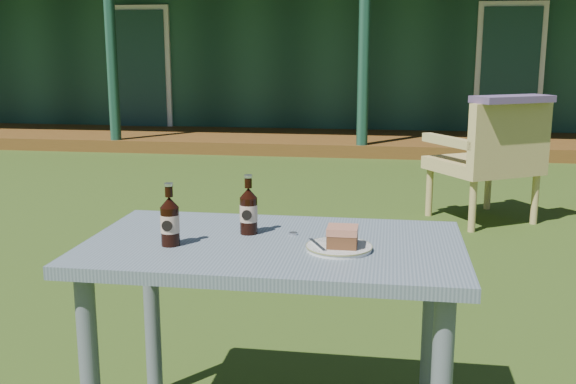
% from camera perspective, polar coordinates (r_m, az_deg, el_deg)
% --- Properties ---
extents(ground, '(80.00, 80.00, 0.00)m').
position_cam_1_polar(ground, '(3.88, 2.95, -7.97)').
color(ground, '#334916').
extents(pavilion, '(15.80, 8.30, 3.45)m').
position_cam_1_polar(pavilion, '(13.03, 7.35, 13.05)').
color(pavilion, '#183F2E').
rests_on(pavilion, ground).
extents(cafe_table, '(1.20, 0.70, 0.72)m').
position_cam_1_polar(cafe_table, '(2.18, -1.21, -6.79)').
color(cafe_table, slate).
rests_on(cafe_table, ground).
extents(plate, '(0.20, 0.20, 0.01)m').
position_cam_1_polar(plate, '(2.07, 4.34, -4.70)').
color(plate, silver).
rests_on(plate, cafe_table).
extents(cake_slice, '(0.09, 0.09, 0.06)m').
position_cam_1_polar(cake_slice, '(2.05, 4.62, -3.77)').
color(cake_slice, '#55321B').
rests_on(cake_slice, plate).
extents(fork, '(0.07, 0.13, 0.00)m').
position_cam_1_polar(fork, '(2.06, 2.51, -4.50)').
color(fork, silver).
rests_on(fork, plate).
extents(cola_bottle_near, '(0.06, 0.06, 0.20)m').
position_cam_1_polar(cola_bottle_near, '(2.23, -3.36, -1.56)').
color(cola_bottle_near, black).
rests_on(cola_bottle_near, cafe_table).
extents(cola_bottle_far, '(0.06, 0.06, 0.20)m').
position_cam_1_polar(cola_bottle_far, '(2.12, -9.97, -2.41)').
color(cola_bottle_far, black).
rests_on(cola_bottle_far, cafe_table).
extents(bottle_cap, '(0.03, 0.03, 0.01)m').
position_cam_1_polar(bottle_cap, '(2.23, 0.45, -3.55)').
color(bottle_cap, silver).
rests_on(bottle_cap, cafe_table).
extents(armchair_left, '(0.94, 0.93, 0.95)m').
position_cam_1_polar(armchair_left, '(5.41, 16.84, 3.02)').
color(armchair_left, tan).
rests_on(armchair_left, ground).
extents(floral_throw, '(0.64, 0.52, 0.05)m').
position_cam_1_polar(floral_throw, '(5.22, 18.48, 7.48)').
color(floral_throw, '#584469').
rests_on(floral_throw, armchair_left).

